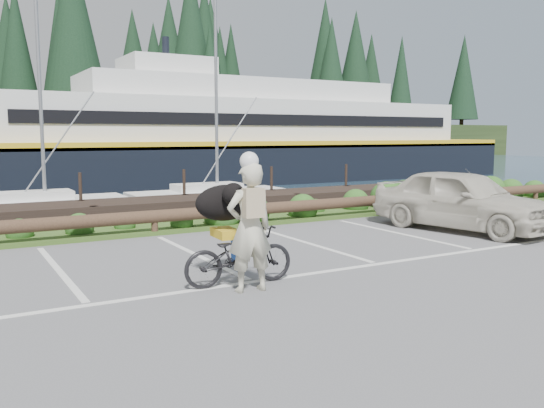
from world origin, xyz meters
The scene contains 7 objects.
ground centered at (0.00, 0.00, 0.00)m, with size 72.00×72.00×0.00m, color #58585B.
vegetation_strip centered at (0.00, 5.30, 0.05)m, with size 34.00×1.60×0.10m, color #3D5B21.
log_rail centered at (0.00, 4.60, 0.00)m, with size 32.00×0.30×0.60m, color #443021, non-canonical shape.
bicycle centered at (-0.26, -0.43, 0.48)m, with size 0.63×1.81×0.95m, color black.
cyclist centered at (-0.29, -0.85, 0.98)m, with size 0.72×0.47×1.96m, color beige.
dog centered at (-0.23, 0.15, 1.25)m, with size 1.04×0.51×0.60m, color black.
parked_car centered at (6.89, 1.54, 0.77)m, with size 1.81×4.51×1.54m, color beige.
Camera 1 is at (-4.22, -8.46, 2.38)m, focal length 38.00 mm.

